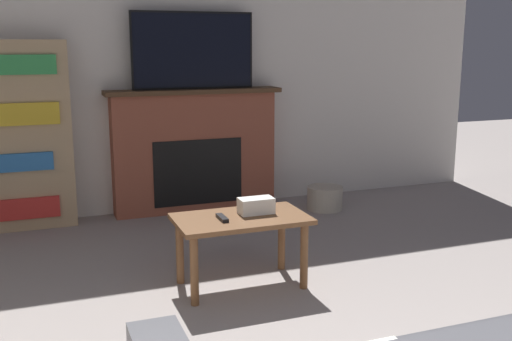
% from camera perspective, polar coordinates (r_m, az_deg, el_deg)
% --- Properties ---
extents(wall_back, '(6.19, 0.06, 2.70)m').
position_cam_1_polar(wall_back, '(5.54, -7.20, 10.20)').
color(wall_back, silver).
rests_on(wall_back, ground_plane).
extents(fireplace, '(1.58, 0.28, 1.12)m').
position_cam_1_polar(fireplace, '(5.50, -5.85, 1.96)').
color(fireplace, brown).
rests_on(fireplace, ground_plane).
extents(tv, '(1.10, 0.03, 0.67)m').
position_cam_1_polar(tv, '(5.40, -6.00, 11.29)').
color(tv, black).
rests_on(tv, fireplace).
extents(coffee_table, '(0.83, 0.48, 0.46)m').
position_cam_1_polar(coffee_table, '(3.76, -1.43, -5.51)').
color(coffee_table, brown).
rests_on(coffee_table, ground_plane).
extents(tissue_box, '(0.22, 0.12, 0.10)m').
position_cam_1_polar(tissue_box, '(3.80, 0.01, -3.37)').
color(tissue_box, white).
rests_on(tissue_box, coffee_table).
extents(remote_control, '(0.04, 0.15, 0.02)m').
position_cam_1_polar(remote_control, '(3.68, -3.24, -4.53)').
color(remote_control, black).
rests_on(remote_control, coffee_table).
extents(bookshelf, '(0.76, 0.29, 1.55)m').
position_cam_1_polar(bookshelf, '(5.27, -21.30, 3.10)').
color(bookshelf, tan).
rests_on(bookshelf, ground_plane).
extents(storage_basket, '(0.33, 0.33, 0.22)m').
position_cam_1_polar(storage_basket, '(5.61, 6.58, -2.62)').
color(storage_basket, '#BCB29E').
rests_on(storage_basket, ground_plane).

